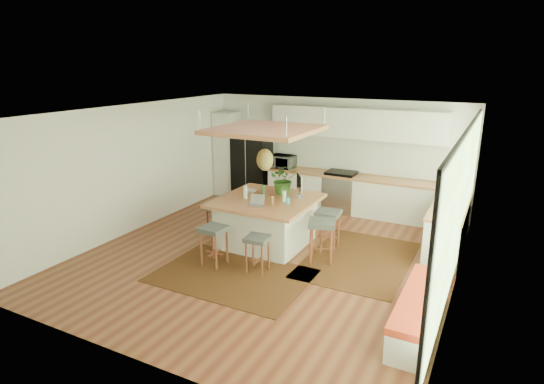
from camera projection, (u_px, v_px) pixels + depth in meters
The scene contains 37 objects.
floor at pixel (269, 255), 8.52m from camera, with size 7.00×7.00×0.00m, color maroon.
ceiling at pixel (269, 112), 7.77m from camera, with size 7.00×7.00×0.00m, color white.
wall_back at pixel (335, 153), 11.13m from camera, with size 6.50×6.50×0.00m, color white.
wall_front at pixel (128, 259), 5.16m from camera, with size 6.50×6.50×0.00m, color white.
wall_left at pixel (134, 168), 9.58m from camera, with size 7.00×7.00×0.00m, color white.
wall_right at pixel (462, 214), 6.71m from camera, with size 7.00×7.00×0.00m, color white.
window_wall at pixel (460, 210), 6.71m from camera, with size 0.10×6.20×2.60m, color black, non-canonical shape.
pantry at pixel (227, 154), 12.22m from camera, with size 0.55×0.60×2.25m, color white.
back_counter_base at pixel (350, 195), 10.87m from camera, with size 4.20×0.60×0.88m, color white.
back_counter_top at pixel (351, 176), 10.74m from camera, with size 4.24×0.64×0.05m, color #B0633E.
backsplash at pixel (356, 156), 10.87m from camera, with size 4.20×0.02×0.80m, color white.
upper_cabinets at pixel (356, 123), 10.52m from camera, with size 4.20×0.34×0.70m, color white.
range at pixel (340, 191), 10.96m from camera, with size 0.76×0.62×1.00m, color #A5A5AA, non-canonical shape.
right_counter_base at pixel (449, 226), 8.82m from camera, with size 0.60×2.50×0.88m, color white.
right_counter_top at pixel (451, 203), 8.69m from camera, with size 0.64×2.54×0.05m, color #B0633E.
window_bench at pixel (420, 312), 6.13m from camera, with size 0.52×2.00×0.50m, color white, non-canonical shape.
ceiling_panel at pixel (265, 144), 8.43m from camera, with size 1.86×1.86×0.80m, color #B0633E, non-canonical shape.
rug_near at pixel (232, 275), 7.72m from camera, with size 2.60×1.80×0.01m, color black.
rug_right at pixel (359, 259), 8.34m from camera, with size 1.80×2.60×0.01m, color black.
fridge at pixel (253, 164), 11.95m from camera, with size 0.94×0.74×1.89m, color black, non-canonical shape.
island at pixel (267, 221), 8.99m from camera, with size 1.85×1.85×0.93m, color #B0633E, non-canonical shape.
stool_near_left at pixel (214, 246), 8.05m from camera, with size 0.43×0.43×0.73m, color #3D4244, non-canonical shape.
stool_near_right at pixel (257, 253), 7.77m from camera, with size 0.39×0.39×0.66m, color #3D4244, non-canonical shape.
stool_right_front at pixel (321, 243), 8.18m from camera, with size 0.47×0.47×0.79m, color #3D4244, non-canonical shape.
stool_right_back at pixel (327, 231), 8.77m from camera, with size 0.45×0.45×0.77m, color #3D4244, non-canonical shape.
stool_left_side at pixel (217, 219), 9.46m from camera, with size 0.38×0.38×0.65m, color #3D4244, non-canonical shape.
laptop at pixel (256, 200), 8.42m from camera, with size 0.28×0.30×0.21m, color #A5A5AA, non-canonical shape.
monitor at pixel (300, 185), 8.92m from camera, with size 0.51×0.18×0.48m, color #A5A5AA, non-canonical shape.
microwave at pixel (283, 160), 11.45m from camera, with size 0.59×0.33×0.40m, color #A5A5AA.
island_plant at pixel (284, 182), 9.14m from camera, with size 0.56×0.63×0.49m, color #1E4C19.
island_bowl at pixel (251, 191), 9.32m from camera, with size 0.23×0.23×0.06m, color white.
island_bottle_0 at pixel (245, 190), 9.16m from camera, with size 0.07×0.07×0.19m, color #30AAC3.
island_bottle_1 at pixel (245, 194), 8.88m from camera, with size 0.07×0.07×0.19m, color white.
island_bottle_2 at pixel (271, 200), 8.46m from camera, with size 0.07×0.07×0.19m, color brown.
island_bottle_3 at pixel (284, 196), 8.72m from camera, with size 0.07×0.07×0.19m, color white.
island_bottle_4 at pixel (264, 190), 9.13m from camera, with size 0.07×0.07×0.19m, color #477646.
island_bottle_5 at pixel (287, 199), 8.53m from camera, with size 0.07×0.07×0.19m, color #30AAC3.
Camera 1 is at (3.65, -6.95, 3.53)m, focal length 29.70 mm.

